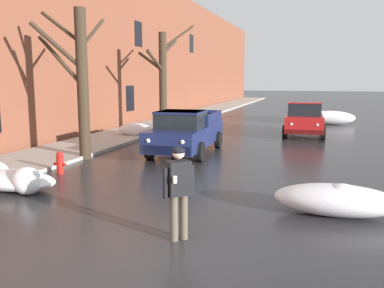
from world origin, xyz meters
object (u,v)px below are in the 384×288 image
object	(u,v)px
suv_red_parked_kerbside_close	(304,117)
sedan_white_parked_kerbside_mid	(308,111)
bare_tree_second_along_sidewalk	(80,79)
bare_tree_mid_block	(163,78)
pickup_truck_darkblue_approaching_near_lane	(186,132)
pedestrian_with_coffee	(179,186)
fire_hydrant	(60,162)

from	to	relation	value
suv_red_parked_kerbside_close	sedan_white_parked_kerbside_mid	xyz separation A→B (m)	(-0.07, 7.41, -0.24)
bare_tree_second_along_sidewalk	bare_tree_mid_block	distance (m)	8.08
pickup_truck_darkblue_approaching_near_lane	suv_red_parked_kerbside_close	distance (m)	8.14
suv_red_parked_kerbside_close	pedestrian_with_coffee	world-z (taller)	suv_red_parked_kerbside_close
bare_tree_second_along_sidewalk	pickup_truck_darkblue_approaching_near_lane	distance (m)	4.50
pedestrian_with_coffee	pickup_truck_darkblue_approaching_near_lane	bearing A→B (deg)	107.52
suv_red_parked_kerbside_close	fire_hydrant	bearing A→B (deg)	-121.06
pickup_truck_darkblue_approaching_near_lane	sedan_white_parked_kerbside_mid	xyz separation A→B (m)	(4.18, 14.34, -0.13)
bare_tree_second_along_sidewalk	pedestrian_with_coffee	size ratio (longest dim) A/B	3.12
sedan_white_parked_kerbside_mid	pedestrian_with_coffee	xyz separation A→B (m)	(-1.47, -22.93, 0.28)
pickup_truck_darkblue_approaching_near_lane	fire_hydrant	xyz separation A→B (m)	(-2.68, -4.56, -0.53)
bare_tree_mid_block	suv_red_parked_kerbside_close	bearing A→B (deg)	7.49
suv_red_parked_kerbside_close	bare_tree_mid_block	bearing A→B (deg)	-172.51
bare_tree_mid_block	sedan_white_parked_kerbside_mid	size ratio (longest dim) A/B	1.40
pedestrian_with_coffee	fire_hydrant	distance (m)	6.76
bare_tree_mid_block	pickup_truck_darkblue_approaching_near_lane	distance (m)	7.12
bare_tree_mid_block	sedan_white_parked_kerbside_mid	distance (m)	11.46
bare_tree_mid_block	pedestrian_with_coffee	bearing A→B (deg)	-67.54
bare_tree_second_along_sidewalk	bare_tree_mid_block	bearing A→B (deg)	89.50
pedestrian_with_coffee	fire_hydrant	size ratio (longest dim) A/B	2.48
bare_tree_second_along_sidewalk	bare_tree_mid_block	size ratio (longest dim) A/B	0.92
bare_tree_second_along_sidewalk	fire_hydrant	distance (m)	3.63
sedan_white_parked_kerbside_mid	bare_tree_mid_block	bearing A→B (deg)	-131.67
pedestrian_with_coffee	sedan_white_parked_kerbside_mid	bearing A→B (deg)	86.34
suv_red_parked_kerbside_close	fire_hydrant	size ratio (longest dim) A/B	6.41
bare_tree_mid_block	pickup_truck_darkblue_approaching_near_lane	world-z (taller)	bare_tree_mid_block
pickup_truck_darkblue_approaching_near_lane	fire_hydrant	distance (m)	5.31
bare_tree_second_along_sidewalk	sedan_white_parked_kerbside_mid	world-z (taller)	bare_tree_second_along_sidewalk
sedan_white_parked_kerbside_mid	fire_hydrant	world-z (taller)	sedan_white_parked_kerbside_mid
bare_tree_second_along_sidewalk	pickup_truck_darkblue_approaching_near_lane	world-z (taller)	bare_tree_second_along_sidewalk
fire_hydrant	pedestrian_with_coffee	bearing A→B (deg)	-36.80
bare_tree_second_along_sidewalk	fire_hydrant	bearing A→B (deg)	-74.02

